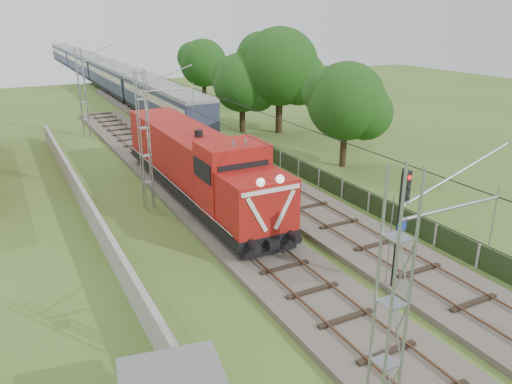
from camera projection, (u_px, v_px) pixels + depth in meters
ground at (303, 290)px, 20.69m from camera, size 140.00×140.00×0.00m
track_main at (232, 226)px, 26.45m from camera, size 4.20×70.00×0.45m
track_side at (219, 155)px, 39.46m from camera, size 4.20×80.00×0.45m
catenary at (145, 141)px, 28.01m from camera, size 3.31×70.00×8.00m
boundary_wall at (87, 206)px, 27.58m from camera, size 0.25×40.00×1.50m
fence at (400, 217)px, 26.47m from camera, size 0.12×32.00×1.20m
locomotive at (197, 163)px, 29.74m from camera, size 3.24×18.48×4.69m
coach_rake at (98, 69)px, 77.86m from camera, size 2.95×87.93×3.41m
signal_post at (402, 211)px, 19.24m from camera, size 0.58×0.46×5.33m
tree_a at (347, 102)px, 35.74m from camera, size 5.91×5.63×7.66m
tree_b at (281, 68)px, 45.74m from camera, size 7.49×7.14×9.71m
tree_c at (243, 83)px, 46.30m from camera, size 5.73×5.46×7.43m
tree_d at (204, 64)px, 61.19m from camera, size 6.05×5.76×7.85m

